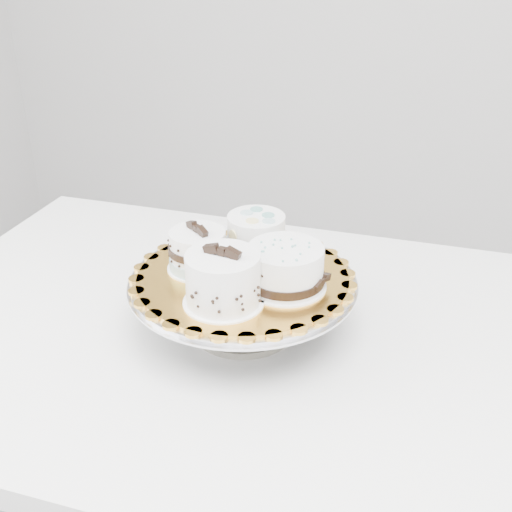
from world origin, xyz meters
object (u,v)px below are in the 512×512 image
at_px(cake_stand, 243,295).
at_px(cake_dots, 256,235).
at_px(table, 250,362).
at_px(cake_swirl, 223,281).
at_px(cake_board, 243,277).
at_px(cake_banded, 198,252).
at_px(cake_ribbon, 286,269).

distance_m(cake_stand, cake_dots, 0.11).
xyz_separation_m(table, cake_swirl, (-0.00, -0.10, 0.22)).
xyz_separation_m(cake_board, cake_banded, (-0.08, -0.01, 0.03)).
relative_size(cake_banded, cake_dots, 1.00).
bearing_deg(cake_swirl, cake_stand, 97.93).
height_order(cake_stand, cake_banded, cake_banded).
bearing_deg(cake_stand, cake_board, 0.00).
xyz_separation_m(cake_stand, cake_banded, (-0.08, -0.01, 0.07)).
xyz_separation_m(table, cake_stand, (-0.01, -0.01, 0.14)).
relative_size(cake_dots, cake_ribbon, 0.90).
height_order(cake_swirl, cake_dots, cake_swirl).
bearing_deg(table, cake_board, -144.80).
height_order(table, cake_banded, cake_banded).
bearing_deg(cake_stand, table, 41.00).
height_order(cake_stand, cake_ribbon, cake_ribbon).
bearing_deg(cake_banded, table, 41.07).
xyz_separation_m(cake_stand, cake_dots, (-0.01, 0.08, 0.07)).
distance_m(cake_board, cake_banded, 0.08).
distance_m(table, cake_board, 0.18).
distance_m(cake_board, cake_ribbon, 0.08).
relative_size(cake_board, cake_ribbon, 2.46).
distance_m(cake_stand, cake_board, 0.03).
distance_m(table, cake_banded, 0.23).
bearing_deg(cake_board, cake_dots, 96.45).
height_order(table, cake_dots, cake_dots).
xyz_separation_m(cake_banded, cake_dots, (0.07, 0.08, 0.01)).
distance_m(table, cake_stand, 0.14).
xyz_separation_m(cake_stand, cake_swirl, (0.01, -0.09, 0.08)).
xyz_separation_m(table, cake_dots, (-0.02, 0.07, 0.22)).
xyz_separation_m(table, cake_ribbon, (0.07, -0.01, 0.21)).
bearing_deg(cake_swirl, cake_dots, 98.77).
height_order(cake_swirl, cake_ribbon, cake_swirl).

